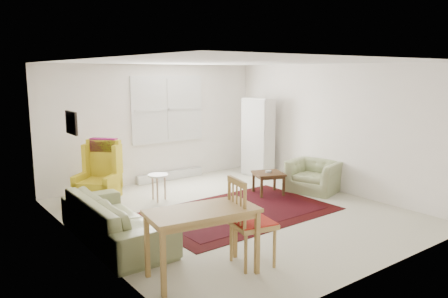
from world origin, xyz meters
TOP-DOWN VIEW (x-y plane):
  - room at (0.02, 0.21)m, footprint 5.04×5.54m
  - rug at (0.08, -0.02)m, footprint 3.17×2.07m
  - sofa at (-2.10, 0.03)m, footprint 0.92×2.24m
  - armchair at (2.10, 0.12)m, footprint 1.07×1.15m
  - wingback_chair at (-1.66, 1.84)m, footprint 0.97×0.97m
  - coffee_table at (1.22, 0.50)m, footprint 0.69×0.69m
  - stool at (-0.68, 1.41)m, footprint 0.41×0.41m
  - cabinet at (2.10, 1.81)m, footprint 0.45×0.75m
  - desk at (-1.72, -1.58)m, footprint 1.34×0.81m
  - desk_chair at (-1.06, -1.70)m, footprint 0.57×0.57m

SIDE VIEW (x-z plane):
  - rug at x=0.08m, z-range 0.00..0.03m
  - coffee_table at x=1.22m, z-range 0.00..0.44m
  - stool at x=-0.68m, z-range 0.00..0.50m
  - armchair at x=2.10m, z-range 0.00..0.73m
  - desk at x=-1.72m, z-range 0.00..0.80m
  - sofa at x=-2.10m, z-range 0.00..0.90m
  - desk_chair at x=-1.06m, z-range 0.00..1.10m
  - wingback_chair at x=-1.66m, z-range 0.00..1.16m
  - cabinet at x=2.10m, z-range 0.00..1.77m
  - room at x=0.02m, z-range 0.00..2.51m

